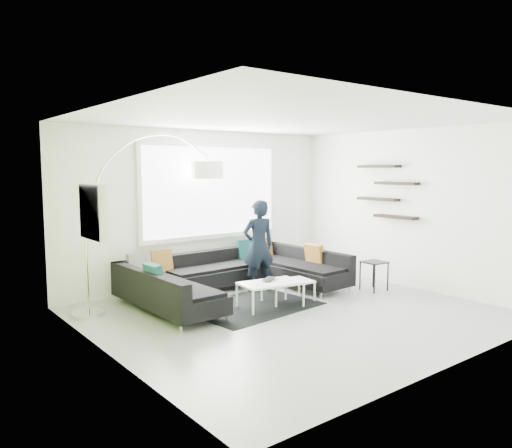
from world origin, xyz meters
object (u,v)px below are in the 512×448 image
at_px(laptop, 272,280).
at_px(arc_lamp, 85,224).
at_px(side_table, 374,276).
at_px(sectional_sofa, 238,277).
at_px(person, 258,246).
at_px(coffee_table, 280,292).

bearing_deg(laptop, arc_lamp, 121.12).
bearing_deg(side_table, arc_lamp, 160.46).
bearing_deg(side_table, sectional_sofa, 152.20).
bearing_deg(sectional_sofa, person, 7.74).
bearing_deg(person, coffee_table, 84.17).
distance_m(arc_lamp, laptop, 2.88).
relative_size(coffee_table, side_table, 2.37).
distance_m(person, laptop, 1.02).
bearing_deg(arc_lamp, laptop, -28.35).
distance_m(sectional_sofa, person, 0.69).
xyz_separation_m(sectional_sofa, arc_lamp, (-2.33, 0.46, 1.00)).
relative_size(arc_lamp, person, 1.69).
bearing_deg(sectional_sofa, side_table, -29.81).
xyz_separation_m(sectional_sofa, coffee_table, (0.23, -0.79, -0.13)).
relative_size(sectional_sofa, arc_lamp, 1.33).
distance_m(coffee_table, arc_lamp, 3.07).
xyz_separation_m(arc_lamp, side_table, (4.45, -1.58, -1.08)).
relative_size(side_table, laptop, 1.24).
relative_size(arc_lamp, laptop, 6.50).
bearing_deg(laptop, person, 32.63).
xyz_separation_m(sectional_sofa, laptop, (0.10, -0.77, 0.08)).
bearing_deg(side_table, person, 143.32).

